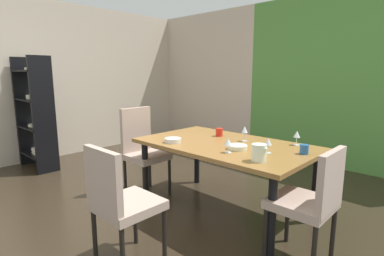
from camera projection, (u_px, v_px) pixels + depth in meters
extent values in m
cube|color=#2E2419|center=(142.00, 205.00, 3.39)|extent=(5.57, 5.94, 0.02)
cube|color=beige|center=(205.00, 79.00, 6.32)|extent=(2.37, 0.10, 2.66)
cube|color=#528E3D|center=(347.00, 82.00, 4.44)|extent=(3.20, 0.10, 2.66)
cube|color=beige|center=(39.00, 81.00, 5.00)|extent=(0.10, 5.94, 2.66)
cube|color=olive|center=(225.00, 145.00, 3.09)|extent=(1.78, 1.06, 0.04)
cylinder|color=black|center=(197.00, 157.00, 4.00)|extent=(0.07, 0.07, 0.71)
cylinder|color=black|center=(315.00, 188.00, 2.94)|extent=(0.07, 0.07, 0.71)
cylinder|color=black|center=(145.00, 172.00, 3.39)|extent=(0.07, 0.07, 0.71)
cylinder|color=black|center=(272.00, 218.00, 2.32)|extent=(0.07, 0.07, 0.71)
cube|color=tan|center=(128.00, 205.00, 2.27)|extent=(0.44, 0.44, 0.07)
cube|color=tan|center=(103.00, 182.00, 2.08)|extent=(0.42, 0.05, 0.47)
cylinder|color=black|center=(135.00, 219.00, 2.58)|extent=(0.04, 0.04, 0.44)
cylinder|color=black|center=(164.00, 235.00, 2.32)|extent=(0.04, 0.04, 0.44)
cylinder|color=black|center=(95.00, 236.00, 2.31)|extent=(0.04, 0.04, 0.44)
cube|color=tan|center=(147.00, 157.00, 3.58)|extent=(0.44, 0.44, 0.07)
cube|color=tan|center=(136.00, 131.00, 3.67)|extent=(0.05, 0.42, 0.57)
cylinder|color=black|center=(170.00, 177.00, 3.64)|extent=(0.04, 0.04, 0.44)
cylinder|color=black|center=(145.00, 185.00, 3.37)|extent=(0.04, 0.04, 0.44)
cylinder|color=black|center=(150.00, 170.00, 3.89)|extent=(0.04, 0.04, 0.44)
cylinder|color=black|center=(125.00, 177.00, 3.62)|extent=(0.04, 0.04, 0.44)
cube|color=tan|center=(301.00, 203.00, 2.30)|extent=(0.44, 0.44, 0.07)
cube|color=tan|center=(331.00, 182.00, 2.12)|extent=(0.05, 0.42, 0.45)
cylinder|color=black|center=(265.00, 235.00, 2.34)|extent=(0.04, 0.04, 0.44)
cylinder|color=black|center=(287.00, 218.00, 2.61)|extent=(0.04, 0.04, 0.44)
cylinder|color=black|center=(314.00, 255.00, 2.08)|extent=(0.04, 0.04, 0.44)
cylinder|color=black|center=(333.00, 234.00, 2.35)|extent=(0.04, 0.04, 0.44)
cube|color=black|center=(27.00, 112.00, 4.80)|extent=(0.05, 0.32, 1.71)
cube|color=black|center=(44.00, 116.00, 4.32)|extent=(0.05, 0.32, 1.71)
cube|color=black|center=(39.00, 154.00, 4.67)|extent=(0.75, 0.32, 0.02)
cylinder|color=silver|center=(39.00, 152.00, 4.65)|extent=(0.18, 0.18, 0.06)
cylinder|color=white|center=(36.00, 150.00, 4.72)|extent=(0.14, 0.14, 0.08)
cube|color=black|center=(36.00, 127.00, 4.60)|extent=(0.75, 0.32, 0.02)
cylinder|color=beige|center=(35.00, 125.00, 4.62)|extent=(0.19, 0.19, 0.04)
cube|color=black|center=(33.00, 100.00, 4.52)|extent=(0.75, 0.32, 0.02)
cylinder|color=beige|center=(33.00, 97.00, 4.51)|extent=(0.19, 0.19, 0.06)
cube|color=black|center=(31.00, 71.00, 4.44)|extent=(0.75, 0.32, 0.02)
cylinder|color=silver|center=(32.00, 69.00, 4.39)|extent=(0.21, 0.21, 0.04)
cylinder|color=silver|center=(244.00, 141.00, 3.18)|extent=(0.06, 0.06, 0.00)
cylinder|color=silver|center=(244.00, 137.00, 3.17)|extent=(0.01, 0.01, 0.09)
cone|color=silver|center=(245.00, 129.00, 3.15)|extent=(0.07, 0.07, 0.07)
cylinder|color=silver|center=(296.00, 145.00, 3.00)|extent=(0.06, 0.06, 0.00)
cylinder|color=silver|center=(296.00, 141.00, 3.00)|extent=(0.01, 0.01, 0.08)
cone|color=silver|center=(297.00, 134.00, 2.98)|extent=(0.07, 0.07, 0.07)
cylinder|color=silver|center=(268.00, 153.00, 2.71)|extent=(0.06, 0.06, 0.00)
cylinder|color=silver|center=(268.00, 149.00, 2.70)|extent=(0.01, 0.01, 0.07)
cone|color=silver|center=(268.00, 141.00, 2.69)|extent=(0.06, 0.06, 0.06)
cylinder|color=silver|center=(228.00, 152.00, 2.72)|extent=(0.06, 0.06, 0.00)
cylinder|color=silver|center=(228.00, 149.00, 2.71)|extent=(0.01, 0.01, 0.06)
cone|color=silver|center=(228.00, 142.00, 2.70)|extent=(0.07, 0.07, 0.06)
cylinder|color=#E6E9C7|center=(237.00, 147.00, 2.83)|extent=(0.19, 0.19, 0.04)
cylinder|color=silver|center=(173.00, 140.00, 3.12)|extent=(0.17, 0.17, 0.05)
cylinder|color=red|center=(219.00, 132.00, 3.42)|extent=(0.08, 0.08, 0.09)
cylinder|color=#265A98|center=(304.00, 149.00, 2.67)|extent=(0.08, 0.08, 0.09)
cylinder|color=silver|center=(259.00, 153.00, 2.44)|extent=(0.12, 0.12, 0.14)
cone|color=silver|center=(265.00, 147.00, 2.40)|extent=(0.04, 0.04, 0.03)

